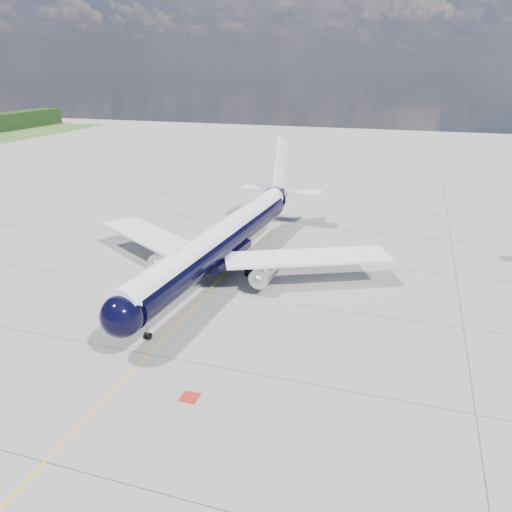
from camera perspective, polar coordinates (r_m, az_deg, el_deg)
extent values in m
plane|color=gray|center=(80.31, -0.01, 1.61)|extent=(320.00, 320.00, 0.00)
cube|color=#FAAF0D|center=(75.84, -1.16, 0.41)|extent=(0.16, 160.00, 0.01)
cube|color=maroon|center=(44.81, -7.58, -15.71)|extent=(1.60, 1.60, 0.01)
cylinder|color=black|center=(66.16, -4.14, 1.47)|extent=(6.52, 41.87, 4.17)
sphere|color=black|center=(48.82, -15.08, -6.64)|extent=(4.40, 4.40, 4.17)
cone|color=black|center=(89.01, 2.88, 7.06)|extent=(4.60, 7.91, 4.17)
cylinder|color=white|center=(65.82, -4.16, 2.33)|extent=(5.73, 44.01, 3.25)
cube|color=black|center=(48.39, -15.29, -6.11)|extent=(2.70, 1.46, 0.60)
cube|color=white|center=(73.19, -11.79, 2.19)|extent=(20.86, 15.62, 0.35)
cube|color=white|center=(64.25, 5.88, -0.13)|extent=(21.43, 13.81, 0.35)
cube|color=black|center=(66.69, -4.11, 0.23)|extent=(5.22, 11.22, 1.10)
cylinder|color=#B8B8C0|center=(68.34, -10.30, -0.19)|extent=(2.74, 5.18, 2.46)
cylinder|color=#B8B8C0|center=(62.52, 1.01, -1.88)|extent=(2.74, 5.18, 2.46)
sphere|color=gray|center=(66.52, -11.31, -0.86)|extent=(1.27, 1.27, 1.21)
sphere|color=gray|center=(60.53, 0.27, -2.67)|extent=(1.27, 1.27, 1.21)
cube|color=white|center=(68.22, -10.25, 0.52)|extent=(0.44, 3.52, 1.21)
cube|color=white|center=(62.39, 1.09, -1.11)|extent=(0.44, 3.52, 1.21)
cube|color=white|center=(87.32, 2.83, 10.55)|extent=(0.74, 6.97, 9.36)
cube|color=white|center=(88.80, 2.89, 7.61)|extent=(14.44, 4.31, 0.24)
cylinder|color=gray|center=(53.06, -12.35, -7.99)|extent=(0.21, 0.21, 2.30)
cylinder|color=black|center=(53.65, -12.47, -8.87)|extent=(0.24, 0.78, 0.77)
cylinder|color=black|center=(53.43, -12.07, -8.97)|extent=(0.24, 0.78, 0.77)
cylinder|color=gray|center=(70.09, -6.11, -0.18)|extent=(0.30, 0.30, 2.09)
cylinder|color=gray|center=(67.36, -0.77, -0.95)|extent=(0.30, 0.30, 2.09)
cylinder|color=black|center=(69.91, -6.31, -1.02)|extent=(0.56, 1.23, 1.21)
cylinder|color=black|center=(70.91, -5.87, -0.68)|extent=(0.56, 1.23, 1.21)
cylinder|color=black|center=(67.18, -0.96, -1.83)|extent=(0.56, 1.23, 1.21)
cylinder|color=black|center=(68.21, -0.58, -1.46)|extent=(0.56, 1.23, 1.21)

